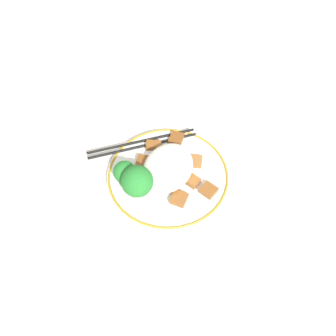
{
  "coord_description": "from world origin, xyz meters",
  "views": [
    {
      "loc": [
        -0.34,
        -0.14,
        0.54
      ],
      "look_at": [
        0.0,
        0.0,
        0.03
      ],
      "focal_mm": 35.0,
      "sensor_mm": 36.0,
      "label": 1
    }
  ],
  "objects_px": {
    "broccoli_back_left": "(125,172)",
    "broccoli_back_center": "(137,181)",
    "chopsticks": "(142,144)",
    "plate": "(168,175)"
  },
  "relations": [
    {
      "from": "plate",
      "to": "chopsticks",
      "type": "relative_size",
      "value": 1.26
    },
    {
      "from": "plate",
      "to": "broccoli_back_center",
      "type": "xyz_separation_m",
      "value": [
        -0.06,
        0.03,
        0.04
      ]
    },
    {
      "from": "chopsticks",
      "to": "broccoli_back_left",
      "type": "bearing_deg",
      "value": -173.9
    },
    {
      "from": "plate",
      "to": "broccoli_back_center",
      "type": "relative_size",
      "value": 3.5
    },
    {
      "from": "broccoli_back_left",
      "to": "broccoli_back_center",
      "type": "relative_size",
      "value": 0.71
    },
    {
      "from": "broccoli_back_left",
      "to": "chopsticks",
      "type": "relative_size",
      "value": 0.26
    },
    {
      "from": "plate",
      "to": "broccoli_back_left",
      "type": "distance_m",
      "value": 0.09
    },
    {
      "from": "broccoli_back_left",
      "to": "chopsticks",
      "type": "bearing_deg",
      "value": 6.1
    },
    {
      "from": "broccoli_back_left",
      "to": "broccoli_back_center",
      "type": "bearing_deg",
      "value": -114.96
    },
    {
      "from": "plate",
      "to": "broccoli_back_center",
      "type": "bearing_deg",
      "value": 150.81
    }
  ]
}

